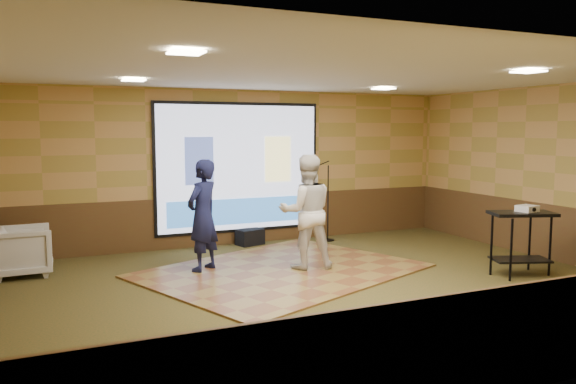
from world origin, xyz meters
name	(u,v)px	position (x,y,z in m)	size (l,w,h in m)	color
ground	(319,289)	(0.00, 0.00, 0.00)	(9.00, 9.00, 0.00)	#2C3B1A
room_shell	(320,140)	(0.00, 0.00, 2.09)	(9.04, 7.04, 3.02)	tan
wainscot_back	(239,219)	(0.00, 3.48, 0.47)	(9.00, 0.04, 0.95)	#55311C
wainscot_front	(506,340)	(0.00, -3.48, 0.47)	(9.00, 0.04, 0.95)	#55311C
wainscot_right	(551,232)	(4.48, 0.00, 0.47)	(0.04, 7.00, 0.95)	#55311C
projector_screen	(239,169)	(0.00, 3.44, 1.47)	(3.32, 0.06, 2.52)	black
downlight_nw	(134,80)	(-2.20, 1.80, 2.97)	(0.32, 0.32, 0.02)	#FFE9BF
downlight_ne	(384,89)	(2.20, 1.80, 2.97)	(0.32, 0.32, 0.02)	#FFE9BF
downlight_sw	(186,52)	(-2.20, -1.50, 2.97)	(0.32, 0.32, 0.02)	#FFE9BF
downlight_se	(528,71)	(2.20, -1.50, 2.97)	(0.32, 0.32, 0.02)	#FFE9BF
dance_floor	(282,271)	(-0.10, 1.09, 0.01)	(4.07, 3.10, 0.03)	olive
player_left	(203,215)	(-1.24, 1.57, 0.90)	(0.64, 0.42, 1.75)	#13173D
player_right	(306,212)	(0.31, 1.06, 0.94)	(0.88, 0.69, 1.82)	silver
av_table	(521,231)	(3.17, -0.59, 0.70)	(0.94, 0.49, 0.99)	black
projector	(527,208)	(3.26, -0.60, 1.04)	(0.29, 0.24, 0.10)	white
mic_stand	(325,217)	(1.67, 3.01, 0.49)	(0.65, 0.26, 1.65)	black
banquet_chair	(23,251)	(-3.84, 2.48, 0.38)	(0.82, 0.84, 0.76)	gray
duffel_bag	(250,237)	(0.14, 3.25, 0.15)	(0.49, 0.33, 0.31)	black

